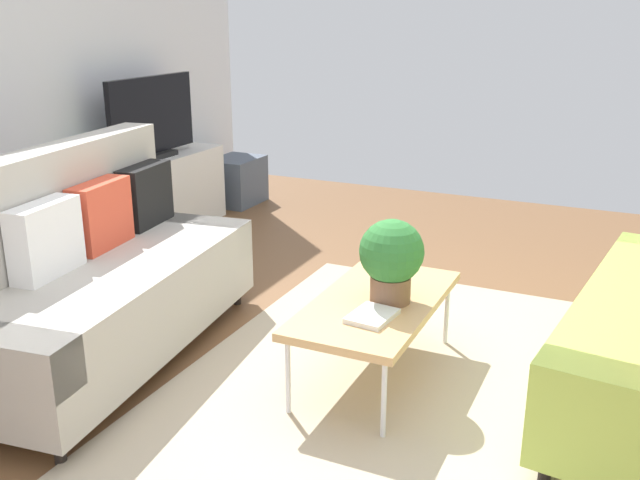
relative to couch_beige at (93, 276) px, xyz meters
The scene contains 12 objects.
ground_plane 1.51m from the couch_beige, 74.83° to the right, with size 7.68×7.68×0.00m, color brown.
area_rug 1.72m from the couch_beige, 77.97° to the right, with size 2.90×2.20×0.01m, color tan.
couch_beige is the anchor object (origin of this frame).
coffee_table 1.48m from the couch_beige, 74.45° to the right, with size 1.10×0.56×0.42m.
tv_console 2.20m from the couch_beige, 29.34° to the left, with size 1.40×0.44×0.64m, color silver.
tv 2.24m from the couch_beige, 28.88° to the left, with size 1.00×0.20×0.64m.
storage_trunk 3.17m from the couch_beige, 17.93° to the left, with size 0.52×0.40×0.44m, color #4C5666.
potted_plant 1.56m from the couch_beige, 74.72° to the right, with size 0.31×0.31×0.41m.
table_book_0 1.50m from the couch_beige, 83.03° to the right, with size 0.24×0.18×0.02m, color silver.
vase_0 1.76m from the couch_beige, 40.19° to the left, with size 0.09×0.09×0.18m, color #33B29E.
vase_1 1.88m from the couch_beige, 37.21° to the left, with size 0.12×0.12×0.15m, color #33B29E.
bottle_0 1.97m from the couch_beige, 31.93° to the left, with size 0.05×0.05×0.18m, color orange.
Camera 1 is at (-3.00, -1.14, 1.77)m, focal length 39.73 mm.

